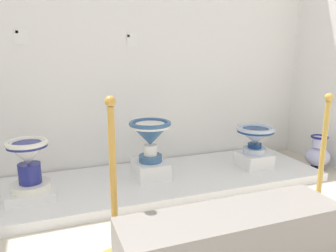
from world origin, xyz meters
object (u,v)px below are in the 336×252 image
Objects in this scene: plinth_block_rightmost at (32,194)px; plinth_block_broad_patterned at (254,160)px; info_placard_first at (21,36)px; museum_bench at (232,245)px; plinth_block_slender_white at (151,169)px; decorative_vase_companion at (318,154)px; stanchion_post_near_right at (320,174)px; antique_toilet_broad_patterned at (255,136)px; antique_toilet_rightmost at (28,159)px; stanchion_post_near_left at (115,212)px; antique_toilet_slender_white at (150,134)px; info_placard_second at (131,40)px.

plinth_block_broad_patterned reaches higher than plinth_block_rightmost.
info_placard_first is 0.11× the size of museum_bench.
plinth_block_slender_white is at bearing -24.29° from info_placard_first.
stanchion_post_near_right is at bearing -134.26° from decorative_vase_companion.
plinth_block_slender_white reaches higher than plinth_block_broad_patterned.
museum_bench is at bearing -129.02° from antique_toilet_broad_patterned.
antique_toilet_rightmost is 1.09m from stanchion_post_near_left.
plinth_block_slender_white is (1.06, 0.12, 0.04)m from plinth_block_rightmost.
museum_bench is (1.07, -1.92, -1.19)m from info_placard_first.
info_placard_first is at bearing 107.43° from stanchion_post_near_left.
antique_toilet_slender_white is at bearing 174.52° from plinth_block_broad_patterned.
decorative_vase_companion is 0.39× the size of stanchion_post_near_right.
info_placard_second reaches higher than stanchion_post_near_left.
stanchion_post_near_right is at bearing -21.59° from plinth_block_rightmost.
plinth_block_broad_patterned is 1.77m from info_placard_second.
antique_toilet_rightmost is 1.15m from info_placard_first.
antique_toilet_broad_patterned is at bearing 90.00° from plinth_block_broad_patterned.
info_placard_second is (-1.14, 0.58, 0.96)m from antique_toilet_broad_patterned.
info_placard_second is 2.26m from museum_bench.
antique_toilet_rightmost is at bearing -90.73° from info_placard_first.
stanchion_post_near_right is (0.01, -0.87, 0.15)m from plinth_block_broad_patterned.
plinth_block_rightmost is at bearing 158.41° from stanchion_post_near_right.
plinth_block_slender_white is 1.87m from decorative_vase_companion.
antique_toilet_slender_white is (1.06, 0.12, 0.09)m from antique_toilet_rightmost.
plinth_block_rightmost is 2.92m from decorative_vase_companion.
info_placard_first is (-2.16, 0.58, 0.98)m from antique_toilet_broad_patterned.
info_placard_first is 1.95m from stanchion_post_near_left.
plinth_block_broad_patterned is 1.73m from museum_bench.
antique_toilet_rightmost is 1.07× the size of antique_toilet_broad_patterned.
antique_toilet_slender_white is (1.06, 0.12, 0.39)m from plinth_block_rightmost.
museum_bench reaches higher than plinth_block_slender_white.
info_placard_first is at bearing 119.18° from museum_bench.
info_placard_second reaches higher than museum_bench.
antique_toilet_slender_white is (0.00, 0.00, 0.35)m from plinth_block_slender_white.
info_placard_second is at bearing 30.01° from antique_toilet_rightmost.
antique_toilet_rightmost is 0.33× the size of museum_bench.
info_placard_first is (0.01, 0.59, 0.98)m from antique_toilet_rightmost.
plinth_block_rightmost is 2.79× the size of info_placard_first.
antique_toilet_broad_patterned is at bearing 50.98° from museum_bench.
antique_toilet_rightmost is at bearing -179.70° from plinth_block_broad_patterned.
stanchion_post_near_left is (-0.57, -1.08, 0.17)m from plinth_block_slender_white.
antique_toilet_slender_white reaches higher than museum_bench.
antique_toilet_rightmost reaches higher than plinth_block_rightmost.
antique_toilet_slender_white is 1.11m from antique_toilet_broad_patterned.
antique_toilet_broad_patterned is 0.41× the size of stanchion_post_near_right.
museum_bench is (1.08, -1.33, 0.08)m from plinth_block_rightmost.
info_placard_first is 1.02m from info_placard_second.
info_placard_first is at bearing 89.27° from antique_toilet_rightmost.
stanchion_post_near_right is at bearing -21.59° from antique_toilet_rightmost.
stanchion_post_near_left is at bearing -108.84° from info_placard_second.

